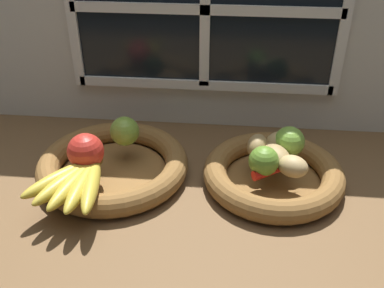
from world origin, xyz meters
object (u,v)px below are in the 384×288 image
(potato_oblong, at_px, (257,146))
(lime_near, at_px, (264,162))
(potato_back, at_px, (284,143))
(banana_bunch_front, at_px, (75,182))
(apple_red_front, at_px, (86,151))
(chili_pepper, at_px, (278,170))
(potato_small, at_px, (293,165))
(lime_far, at_px, (289,142))
(potato_large, at_px, (275,156))
(apple_green_back, at_px, (125,131))
(fruit_bowl_left, at_px, (113,165))
(fruit_bowl_right, at_px, (273,174))

(potato_oblong, height_order, lime_near, lime_near)
(potato_back, bearing_deg, banana_bunch_front, -158.15)
(apple_red_front, height_order, chili_pepper, apple_red_front)
(potato_small, height_order, lime_far, lime_far)
(apple_red_front, xyz_separation_m, potato_back, (0.42, 0.09, -0.01))
(potato_large, relative_size, lime_far, 1.24)
(banana_bunch_front, distance_m, potato_large, 0.41)
(potato_large, relative_size, lime_near, 1.33)
(potato_back, xyz_separation_m, chili_pepper, (-0.02, -0.08, -0.01))
(apple_red_front, bearing_deg, banana_bunch_front, -90.85)
(apple_green_back, height_order, chili_pepper, apple_green_back)
(apple_green_back, relative_size, banana_bunch_front, 0.35)
(potato_oblong, xyz_separation_m, lime_near, (0.01, -0.07, 0.01))
(apple_red_front, bearing_deg, lime_far, 11.54)
(potato_back, height_order, lime_near, lime_near)
(fruit_bowl_left, xyz_separation_m, apple_red_front, (-0.04, -0.05, 0.07))
(lime_near, distance_m, chili_pepper, 0.04)
(potato_small, distance_m, lime_near, 0.06)
(lime_near, relative_size, lime_far, 0.93)
(fruit_bowl_left, xyz_separation_m, potato_oblong, (0.32, 0.03, 0.05))
(lime_near, bearing_deg, fruit_bowl_right, 56.31)
(banana_bunch_front, bearing_deg, apple_green_back, 70.35)
(potato_oblong, relative_size, chili_pepper, 0.56)
(apple_green_back, xyz_separation_m, potato_oblong, (0.30, -0.02, -0.01))
(lime_near, bearing_deg, banana_bunch_front, -167.52)
(potato_oblong, bearing_deg, lime_near, -81.35)
(potato_back, distance_m, potato_small, 0.08)
(potato_small, height_order, chili_pepper, potato_small)
(apple_red_front, distance_m, potato_oblong, 0.37)
(potato_oblong, height_order, lime_far, lime_far)
(banana_bunch_front, xyz_separation_m, lime_far, (0.43, 0.16, 0.02))
(potato_large, bearing_deg, lime_near, -123.69)
(potato_large, height_order, lime_near, lime_near)
(fruit_bowl_right, relative_size, potato_oblong, 4.84)
(potato_large, distance_m, lime_near, 0.05)
(chili_pepper, bearing_deg, fruit_bowl_left, 146.50)
(potato_small, distance_m, potato_large, 0.05)
(apple_green_back, height_order, potato_oblong, apple_green_back)
(apple_green_back, height_order, apple_red_front, apple_red_front)
(fruit_bowl_left, distance_m, potato_small, 0.39)
(chili_pepper, bearing_deg, lime_far, 42.08)
(fruit_bowl_left, height_order, apple_red_front, apple_red_front)
(fruit_bowl_right, bearing_deg, potato_back, 65.56)
(lime_far, bearing_deg, potato_back, 152.74)
(apple_green_back, height_order, lime_far, same)
(fruit_bowl_left, height_order, potato_large, potato_large)
(banana_bunch_front, bearing_deg, chili_pepper, 12.18)
(apple_red_front, distance_m, lime_near, 0.37)
(potato_oblong, bearing_deg, apple_red_front, -168.03)
(apple_red_front, bearing_deg, chili_pepper, 1.66)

